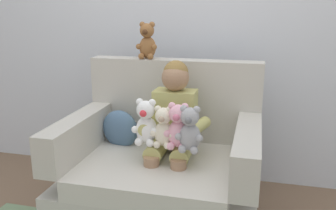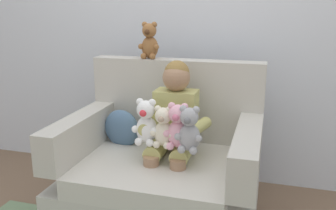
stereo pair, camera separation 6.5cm
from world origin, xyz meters
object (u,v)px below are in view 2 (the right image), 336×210
object	(u,v)px
seated_child	(173,122)
plush_cream	(163,128)
armchair	(163,172)
plush_brown_on_backrest	(150,42)
plush_grey	(189,130)
throw_pillow	(122,129)
plush_white	(146,123)
plush_pink	(178,127)

from	to	relation	value
seated_child	plush_cream	world-z (taller)	seated_child
armchair	seated_child	xyz separation A→B (m)	(0.06, 0.02, 0.33)
seated_child	plush_cream	size ratio (longest dim) A/B	3.38
seated_child	plush_brown_on_backrest	xyz separation A→B (m)	(-0.25, 0.30, 0.46)
armchair	plush_brown_on_backrest	world-z (taller)	plush_brown_on_backrest
seated_child	plush_cream	xyz separation A→B (m)	(-0.02, -0.15, 0.01)
plush_grey	plush_cream	distance (m)	0.16
plush_grey	throw_pillow	distance (m)	0.61
throw_pillow	plush_grey	bearing A→B (deg)	-28.08
plush_white	plush_brown_on_backrest	world-z (taller)	plush_brown_on_backrest
plush_white	plush_pink	world-z (taller)	plush_white
plush_white	throw_pillow	size ratio (longest dim) A/B	1.06
armchair	throw_pillow	world-z (taller)	armchair
plush_white	plush_cream	distance (m)	0.11
armchair	plush_pink	xyz separation A→B (m)	(0.13, -0.13, 0.35)
plush_white	plush_pink	distance (m)	0.20
plush_cream	plush_white	bearing A→B (deg)	169.52
throw_pillow	plush_white	bearing A→B (deg)	-42.24
plush_white	plush_grey	world-z (taller)	plush_white
armchair	plush_pink	distance (m)	0.40
plush_cream	seated_child	bearing A→B (deg)	80.55
armchair	plush_brown_on_backrest	distance (m)	0.87
plush_cream	plush_pink	distance (m)	0.09
plush_pink	seated_child	bearing A→B (deg)	114.47
plush_white	seated_child	bearing A→B (deg)	39.18
armchair	seated_child	bearing A→B (deg)	21.86
plush_white	plush_pink	xyz separation A→B (m)	(0.20, -0.02, -0.00)
throw_pillow	plush_pink	bearing A→B (deg)	-29.04
plush_cream	armchair	bearing A→B (deg)	104.85
seated_child	plush_brown_on_backrest	world-z (taller)	plush_brown_on_backrest
plush_brown_on_backrest	throw_pillow	bearing A→B (deg)	-136.48
seated_child	throw_pillow	world-z (taller)	seated_child
seated_child	plush_white	xyz separation A→B (m)	(-0.13, -0.14, 0.03)
plush_grey	plush_brown_on_backrest	world-z (taller)	plush_brown_on_backrest
armchair	throw_pillow	distance (m)	0.41
seated_child	plush_pink	xyz separation A→B (m)	(0.07, -0.16, 0.02)
plush_white	plush_brown_on_backrest	size ratio (longest dim) A/B	1.11
plush_pink	plush_brown_on_backrest	xyz separation A→B (m)	(-0.32, 0.46, 0.43)
plush_cream	plush_pink	bearing A→B (deg)	-4.48
seated_child	plush_brown_on_backrest	bearing A→B (deg)	130.70
plush_grey	plush_pink	size ratio (longest dim) A/B	0.98
plush_pink	plush_brown_on_backrest	distance (m)	0.70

